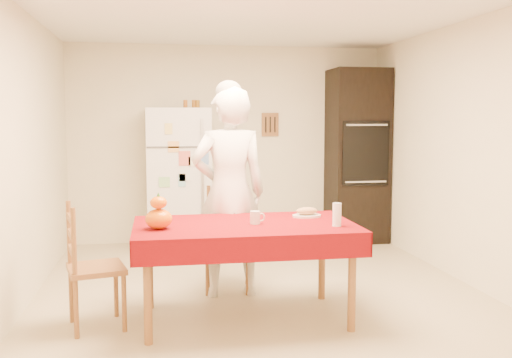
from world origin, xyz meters
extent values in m
plane|color=tan|center=(0.00, 0.00, 0.00)|extent=(4.50, 4.50, 0.00)
cube|color=beige|center=(0.00, 2.25, 1.25)|extent=(4.00, 0.02, 2.50)
cube|color=beige|center=(0.00, -2.25, 1.25)|extent=(4.00, 0.02, 2.50)
cube|color=beige|center=(-2.00, 0.00, 1.25)|extent=(0.02, 4.50, 2.50)
cube|color=beige|center=(2.00, 0.00, 1.25)|extent=(0.02, 4.50, 2.50)
cube|color=white|center=(0.00, 0.00, 2.50)|extent=(4.00, 4.50, 0.02)
cube|color=brown|center=(0.55, 2.23, 1.50)|extent=(0.22, 0.02, 0.30)
cube|color=white|center=(-0.65, 1.88, 0.85)|extent=(0.75, 0.70, 1.70)
cube|color=silver|center=(-0.39, 1.51, 1.45)|extent=(0.03, 0.03, 0.25)
cube|color=silver|center=(-0.39, 1.51, 0.70)|extent=(0.03, 0.03, 0.60)
cube|color=black|center=(1.63, 1.93, 1.10)|extent=(0.70, 0.60, 2.20)
cube|color=black|center=(1.63, 1.62, 1.15)|extent=(0.59, 0.02, 0.80)
cylinder|color=brown|center=(-0.98, -1.14, 0.35)|extent=(0.06, 0.06, 0.71)
cylinder|color=brown|center=(-0.98, -0.36, 0.35)|extent=(0.06, 0.06, 0.71)
cylinder|color=brown|center=(0.50, -1.14, 0.35)|extent=(0.06, 0.06, 0.71)
cylinder|color=brown|center=(0.50, -0.36, 0.35)|extent=(0.06, 0.06, 0.71)
cube|color=brown|center=(-0.24, -0.75, 0.73)|extent=(1.60, 0.90, 0.04)
cube|color=#5D0509|center=(-0.24, -0.75, 0.76)|extent=(1.70, 1.00, 0.01)
cylinder|color=brown|center=(-0.48, -0.10, 0.21)|extent=(0.04, 0.04, 0.43)
cylinder|color=brown|center=(-0.43, 0.24, 0.21)|extent=(0.04, 0.04, 0.43)
cylinder|color=brown|center=(-0.12, -0.14, 0.21)|extent=(0.04, 0.04, 0.43)
cylinder|color=brown|center=(-0.07, 0.19, 0.21)|extent=(0.04, 0.04, 0.43)
cube|color=brown|center=(-0.27, 0.05, 0.45)|extent=(0.47, 0.45, 0.04)
cube|color=brown|center=(-0.25, 0.22, 0.70)|extent=(0.36, 0.08, 0.50)
cylinder|color=brown|center=(-1.16, -0.86, 0.21)|extent=(0.04, 0.04, 0.43)
cylinder|color=brown|center=(-1.49, -0.94, 0.21)|extent=(0.04, 0.04, 0.43)
cylinder|color=brown|center=(-1.24, -0.51, 0.21)|extent=(0.04, 0.04, 0.43)
cylinder|color=brown|center=(-1.57, -0.59, 0.21)|extent=(0.04, 0.04, 0.43)
cube|color=brown|center=(-1.36, -0.73, 0.45)|extent=(0.49, 0.50, 0.04)
cube|color=brown|center=(-1.53, -0.77, 0.70)|extent=(0.11, 0.36, 0.50)
imported|color=silver|center=(-0.28, -0.10, 0.92)|extent=(0.70, 0.48, 1.84)
cylinder|color=silver|center=(-0.16, -0.77, 0.81)|extent=(0.08, 0.08, 0.10)
ellipsoid|color=#C74A04|center=(-0.89, -0.85, 0.84)|extent=(0.20, 0.20, 0.15)
ellipsoid|color=#D93E05|center=(-0.89, -0.85, 0.96)|extent=(0.12, 0.12, 0.09)
cylinder|color=white|center=(0.43, -0.97, 0.85)|extent=(0.07, 0.07, 0.18)
cylinder|color=silver|center=(0.31, -0.53, 0.77)|extent=(0.24, 0.24, 0.02)
ellipsoid|color=#9F7B4E|center=(0.31, -0.53, 0.81)|extent=(0.18, 0.10, 0.06)
cylinder|color=#98551B|center=(-0.55, 1.93, 1.75)|extent=(0.05, 0.05, 0.10)
cylinder|color=brown|center=(-0.45, 1.93, 1.75)|extent=(0.05, 0.05, 0.10)
cylinder|color=#8A5C19|center=(-0.41, 1.93, 1.75)|extent=(0.05, 0.05, 0.10)
camera|label=1|loc=(-0.89, -5.05, 1.56)|focal=40.00mm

